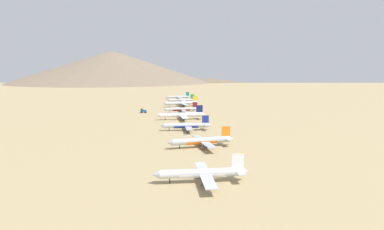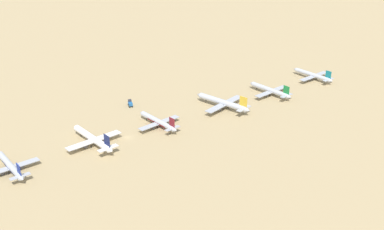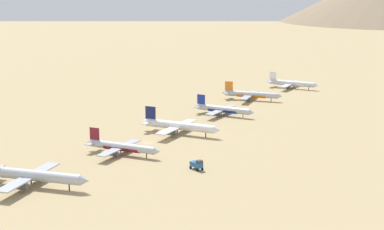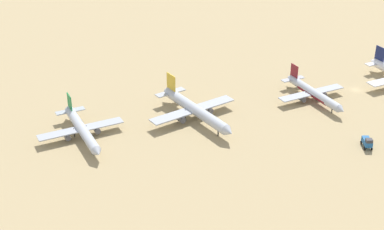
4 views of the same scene
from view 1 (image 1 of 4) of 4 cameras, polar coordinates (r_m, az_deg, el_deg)
The scene contains 12 objects.
ground_plane at distance 260.25m, azimuth -1.37°, elevation -0.20°, with size 1846.07×1846.07×0.00m, color tan.
parked_jet_0 at distance 412.89m, azimuth -2.61°, elevation 3.43°, with size 34.91×28.38×10.07m.
parked_jet_1 at distance 367.04m, azimuth -1.92°, elevation 2.84°, with size 35.80×29.05×10.33m.
parked_jet_2 at distance 327.41m, azimuth -1.92°, elevation 2.27°, with size 41.48×33.79×11.96m.
parked_jet_3 at distance 280.62m, azimuth -1.97°, elevation 1.10°, with size 34.19×27.74×9.87m.
parked_jet_4 at distance 240.30m, azimuth -1.97°, elevation 0.02°, with size 39.76×32.28×11.47m.
parked_jet_5 at distance 196.45m, azimuth -1.06°, elevation -2.03°, with size 34.11×27.79×9.83m.
parked_jet_6 at distance 153.52m, azimuth 1.91°, elevation -4.92°, with size 35.63×28.97×10.27m.
parked_jet_7 at distance 106.70m, azimuth 1.99°, elevation -11.01°, with size 34.30×27.92×9.89m.
service_truck at distance 283.57m, azimuth -9.25°, elevation 0.82°, with size 5.70×4.69×3.90m.
desert_hill_0 at distance 1332.72m, azimuth 0.60°, elevation 9.51°, with size 735.83×735.83×131.97m, color #70604C.
desert_hill_2 at distance 1074.94m, azimuth -14.71°, elevation 8.92°, with size 662.35×662.35×109.17m, color #7A6854.
Camera 1 is at (46.09, 253.21, 38.63)m, focal length 28.05 mm.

